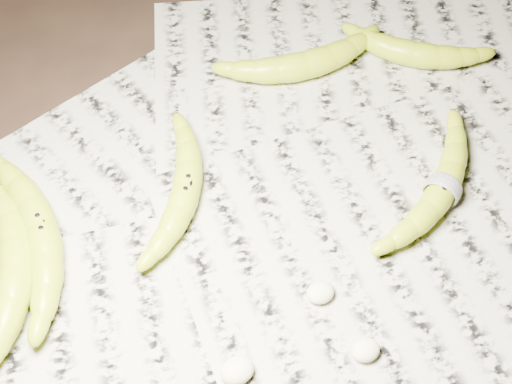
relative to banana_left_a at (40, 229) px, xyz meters
name	(u,v)px	position (x,y,z in m)	size (l,w,h in m)	color
ground	(252,245)	(0.21, -0.10, -0.03)	(3.00, 3.00, 0.00)	black
newspaper_patch	(276,226)	(0.25, -0.09, -0.02)	(0.90, 0.70, 0.01)	#A8A590
banana_left_a	(40,229)	(0.00, 0.00, 0.00)	(0.23, 0.06, 0.04)	#B0BA17
banana_left_b	(15,271)	(-0.04, -0.04, 0.00)	(0.21, 0.06, 0.04)	#B0BA17
banana_center	(186,188)	(0.17, -0.01, 0.00)	(0.19, 0.06, 0.04)	#B0BA17
banana_taped	(443,188)	(0.45, -0.14, 0.00)	(0.21, 0.06, 0.04)	#B0BA17
banana_upper_a	(305,63)	(0.39, 0.11, 0.00)	(0.20, 0.06, 0.04)	#B0BA17
banana_upper_b	(414,52)	(0.53, 0.07, 0.00)	(0.17, 0.06, 0.04)	#B0BA17
measuring_tape	(443,188)	(0.45, -0.14, 0.00)	(0.04, 0.04, 0.00)	white
flesh_chunk_a	(237,369)	(0.14, -0.24, -0.01)	(0.04, 0.03, 0.02)	beige
flesh_chunk_b	(366,349)	(0.27, -0.27, -0.01)	(0.03, 0.03, 0.02)	beige
flesh_chunk_c	(321,291)	(0.25, -0.20, -0.01)	(0.03, 0.03, 0.02)	beige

